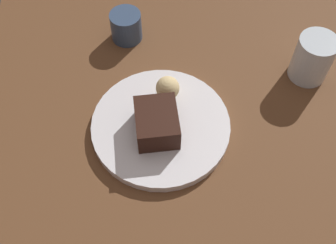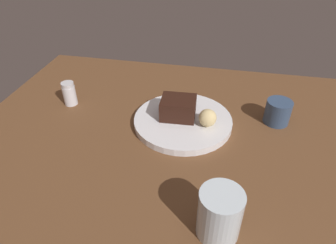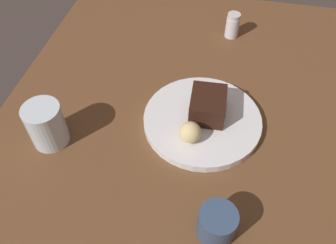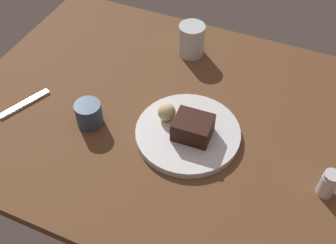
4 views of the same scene
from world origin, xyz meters
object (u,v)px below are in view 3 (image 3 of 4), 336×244
Objects in this scene: dessert_plate at (202,120)px; chocolate_cake_slice at (208,105)px; bread_roll at (190,132)px; coffee_cup at (217,224)px; salt_shaker at (233,25)px; water_glass at (46,125)px.

dessert_plate is 2.88× the size of chocolate_cake_slice.
coffee_cup is (-18.38, -7.81, -0.89)cm from bread_roll.
salt_shaker is 1.04× the size of coffee_cup.
chocolate_cake_slice is 1.30× the size of salt_shaker.
bread_roll is 0.66× the size of salt_shaker.
bread_roll is at bearing 23.03° from coffee_cup.
water_glass is 1.45× the size of coffee_cup.
salt_shaker is (33.21, -2.73, -1.04)cm from chocolate_cake_slice.
bread_roll and coffee_cup have the same top height.
chocolate_cake_slice is at bearing 11.13° from coffee_cup.
dessert_plate is 3.90× the size of coffee_cup.
bread_roll is 19.99cm from coffee_cup.
bread_roll is (-8.14, 2.59, -0.35)cm from chocolate_cake_slice.
water_glass is 40.06cm from coffee_cup.
dessert_plate is at bearing 152.60° from chocolate_cake_slice.
salt_shaker is at bearing -37.30° from water_glass.
bread_roll is at bearing 172.66° from salt_shaker.
chocolate_cake_slice reaches higher than salt_shaker.
water_glass reaches higher than dessert_plate.
bread_roll is 0.68× the size of coffee_cup.
dessert_plate is 25.84cm from coffee_cup.
dessert_plate is 5.71× the size of bread_roll.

